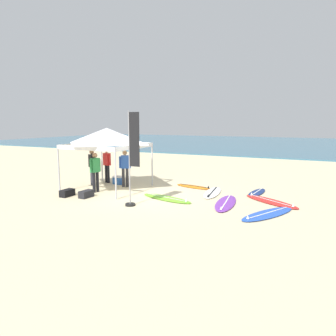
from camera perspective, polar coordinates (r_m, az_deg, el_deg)
The scene contains 18 objects.
ground_plane at distance 12.81m, azimuth -4.14°, elevation -5.10°, with size 80.00×80.00×0.00m, color beige.
sea at distance 45.01m, azimuth 17.83°, elevation 4.34°, with size 80.00×36.00×0.10m, color #386B84.
canopy_tent at distance 14.04m, azimuth -11.24°, elevation 5.82°, with size 3.08×3.08×2.75m.
surfboard_white at distance 13.29m, azimuth 8.22°, elevation -4.50°, with size 0.91×2.37×0.19m.
surfboard_purple at distance 11.68m, azimuth 10.62°, elevation -6.38°, with size 0.96×2.57×0.19m.
surfboard_lime at distance 12.18m, azimuth -0.26°, elevation -5.62°, with size 2.45×1.22×0.19m.
surfboard_red at distance 12.35m, azimuth 18.50°, elevation -5.87°, with size 2.39×1.92×0.19m.
surfboard_orange at distance 14.36m, azimuth 4.85°, elevation -3.46°, with size 1.95×0.89×0.19m.
surfboard_blue at distance 10.69m, azimuth 17.98°, elevation -8.06°, with size 1.76×2.57×0.19m.
surfboard_navy at distance 13.67m, azimuth 16.09°, elevation -4.38°, with size 0.69×1.88×0.19m.
person_red at distance 15.59m, azimuth -11.22°, elevation 0.91°, with size 0.53×0.32×1.71m.
person_blue at distance 14.43m, azimuth -7.95°, elevation 0.38°, with size 0.50×0.36×1.71m.
person_green at distance 13.56m, azimuth -13.29°, elevation -0.28°, with size 0.30×0.54×1.71m.
person_black at distance 15.10m, azimuth -13.86°, elevation 0.58°, with size 0.50×0.36×1.71m.
banner_flag at distance 10.98m, azimuth -6.64°, elevation 0.95°, with size 0.60×0.36×3.40m.
gear_bag_near_tent at distance 12.86m, azimuth -14.88°, elevation -4.67°, with size 0.60×0.32×0.28m, color #232328.
gear_bag_by_pole at distance 13.27m, azimuth -18.15°, elevation -4.40°, with size 0.60×0.32×0.28m, color black.
cooler_box at distance 15.26m, azimuth -9.14°, elevation -2.21°, with size 0.50×0.36×0.39m.
Camera 1 is at (6.23, -10.77, 3.01)m, focal length 32.96 mm.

